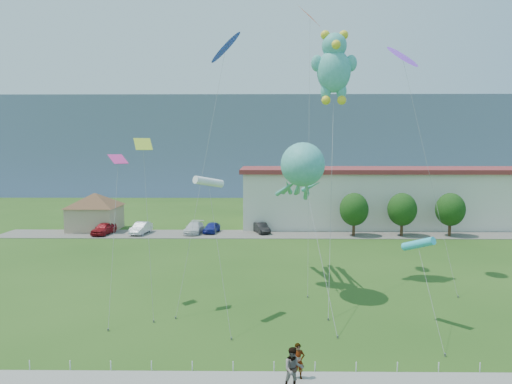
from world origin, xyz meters
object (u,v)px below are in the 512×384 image
pedestrian_right (293,369)px  pedestrian_left (298,361)px  teddy_bear_kite (334,66)px  pavilion (95,208)px  parked_car_red (104,228)px  warehouse (450,196)px  parked_car_blue (212,228)px  parked_car_black (261,228)px  parked_car_silver (141,228)px  parked_car_white (194,228)px  octopus_kite (301,174)px

pedestrian_right → pedestrian_left: bearing=69.7°
pedestrian_left → teddy_bear_kite: 24.10m
pavilion → parked_car_red: pavilion is taller
warehouse → teddy_bear_kite: bearing=-126.7°
parked_car_blue → parked_car_black: 6.45m
teddy_bear_kite → parked_car_blue: bearing=120.2°
warehouse → parked_car_blue: (-34.07, -8.05, -3.40)m
pedestrian_left → pedestrian_right: pedestrian_right is taller
parked_car_silver → warehouse: bearing=19.6°
warehouse → pedestrian_right: (-26.19, -47.15, -3.06)m
parked_car_white → parked_car_black: bearing=7.0°
parked_car_red → pedestrian_right: bearing=-52.6°
pedestrian_left → parked_car_black: (-1.72, 38.08, -0.22)m
parked_car_silver → octopus_kite: octopus_kite is taller
parked_car_red → parked_car_silver: bearing=13.8°
warehouse → octopus_kite: size_ratio=4.07×
teddy_bear_kite → parked_car_red: bearing=142.7°
warehouse → parked_car_silver: bearing=-168.3°
pedestrian_right → parked_car_silver: (-16.89, 38.25, -0.27)m
parked_car_red → warehouse: bearing=18.8°
pavilion → parked_car_white: (13.70, -2.43, -2.26)m
pavilion → octopus_kite: bearing=-46.3°
parked_car_white → octopus_kite: 27.97m
pedestrian_right → parked_car_red: 43.46m
parked_car_silver → parked_car_white: bearing=11.9°
pavilion → pedestrian_right: (23.81, -41.15, -1.96)m
parked_car_red → parked_car_white: 11.45m
octopus_kite → pedestrian_left: bearing=-95.2°
pedestrian_right → parked_car_white: pedestrian_right is taller
parked_car_silver → parked_car_black: 15.49m
parked_car_red → parked_car_blue: parked_car_red is taller
pedestrian_right → parked_car_blue: bearing=97.2°
parked_car_red → octopus_kite: size_ratio=0.30×
pedestrian_left → parked_car_black: pedestrian_left is taller
pavilion → parked_car_red: 4.65m
pedestrian_left → parked_car_white: size_ratio=0.35×
parked_car_silver → octopus_kite: size_ratio=0.30×
teddy_bear_kite → parked_car_black: bearing=105.5°
parked_car_white → parked_car_blue: parked_car_white is taller
parked_car_black → teddy_bear_kite: 27.62m
parked_car_white → pavilion: bearing=174.5°
octopus_kite → parked_car_black: bearing=96.9°
pavilion → parked_car_white: pavilion is taller
pavilion → parked_car_silver: (6.91, -2.90, -2.23)m
pedestrian_left → octopus_kite: (1.25, 13.64, 8.02)m
pedestrian_left → parked_car_red: (-21.82, 36.74, -0.11)m
octopus_kite → parked_car_silver: bearing=128.0°
parked_car_red → teddy_bear_kite: 36.65m
pedestrian_left → parked_car_white: pedestrian_left is taller
teddy_bear_kite → pavilion: bearing=140.6°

